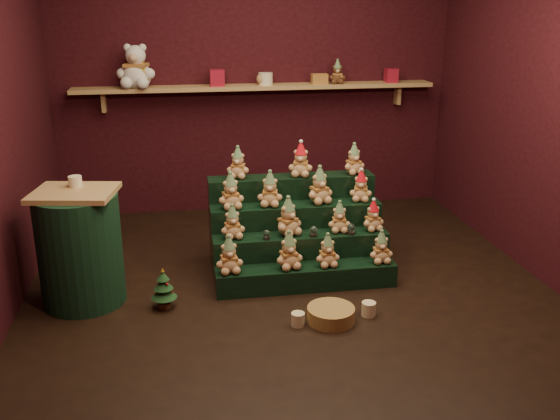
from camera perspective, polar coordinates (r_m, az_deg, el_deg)
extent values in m
plane|color=black|center=(4.92, 0.83, -6.93)|extent=(4.00, 4.00, 0.00)
cube|color=black|center=(6.50, -2.36, 12.26)|extent=(4.00, 0.10, 2.80)
cube|color=black|center=(2.55, 9.12, 1.90)|extent=(4.00, 0.10, 2.80)
cube|color=black|center=(5.26, 23.79, 9.19)|extent=(0.10, 4.00, 2.80)
cube|color=tan|center=(6.34, -2.15, 11.18)|extent=(3.60, 0.26, 0.04)
cube|color=tan|center=(6.41, -15.82, 9.51)|extent=(0.04, 0.12, 0.20)
cube|color=tan|center=(6.77, 10.69, 10.34)|extent=(0.04, 0.12, 0.20)
cube|color=black|center=(4.85, 2.41, -6.15)|extent=(1.40, 0.22, 0.18)
cube|color=black|center=(5.01, 1.91, -4.17)|extent=(1.40, 0.22, 0.36)
cube|color=black|center=(5.18, 1.45, -2.32)|extent=(1.40, 0.22, 0.54)
cube|color=black|center=(5.35, 1.02, -0.59)|extent=(1.40, 0.22, 0.72)
cylinder|color=black|center=(4.84, -1.23, -2.58)|extent=(0.05, 0.05, 0.02)
sphere|color=silver|center=(4.83, -1.23, -2.16)|extent=(0.06, 0.06, 0.06)
cylinder|color=black|center=(4.90, 3.08, -2.30)|extent=(0.06, 0.06, 0.02)
sphere|color=silver|center=(4.89, 3.09, -1.85)|extent=(0.06, 0.06, 0.06)
cylinder|color=black|center=(4.98, 6.53, -2.08)|extent=(0.06, 0.06, 0.02)
sphere|color=silver|center=(4.96, 6.55, -1.61)|extent=(0.07, 0.07, 0.07)
cube|color=tan|center=(4.60, -18.32, 1.49)|extent=(0.63, 0.56, 0.04)
cylinder|color=black|center=(4.74, -17.80, -3.47)|extent=(0.60, 0.60, 0.82)
cylinder|color=beige|center=(4.68, -18.22, 2.51)|extent=(0.09, 0.09, 0.08)
cylinder|color=#432918|center=(4.65, -10.50, -8.52)|extent=(0.09, 0.09, 0.05)
cone|color=#143718|center=(4.61, -10.57, -7.34)|extent=(0.19, 0.19, 0.09)
cone|color=#143718|center=(4.58, -10.62, -6.61)|extent=(0.14, 0.14, 0.08)
cone|color=#143718|center=(4.55, -10.67, -5.92)|extent=(0.09, 0.09, 0.06)
cone|color=gold|center=(4.54, -10.70, -5.39)|extent=(0.03, 0.03, 0.03)
cylinder|color=beige|center=(4.34, 1.65, -9.95)|extent=(0.09, 0.09, 0.09)
cylinder|color=beige|center=(4.51, 8.11, -8.95)|extent=(0.10, 0.10, 0.10)
cylinder|color=#A07E40|center=(4.40, 4.67, -9.50)|extent=(0.36, 0.36, 0.10)
cube|color=#AF1A34|center=(6.27, -5.78, 11.94)|extent=(0.14, 0.14, 0.16)
cylinder|color=beige|center=(6.32, -1.33, 11.90)|extent=(0.14, 0.14, 0.12)
cube|color=#AF1A34|center=(6.63, 10.13, 12.02)|extent=(0.12, 0.12, 0.14)
sphere|color=tan|center=(6.32, -1.60, 11.89)|extent=(0.12, 0.12, 0.12)
cube|color=#E25C1F|center=(6.42, 3.63, 11.88)|extent=(0.16, 0.10, 0.10)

